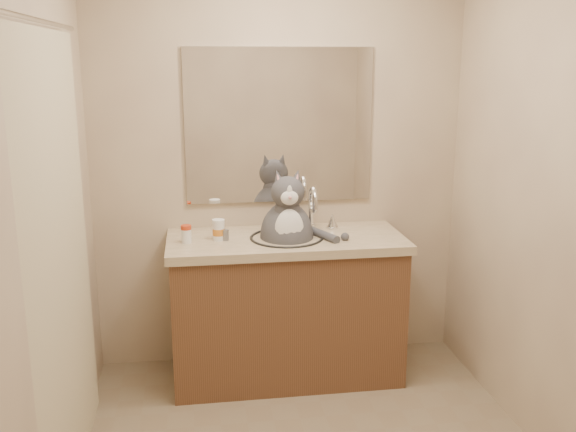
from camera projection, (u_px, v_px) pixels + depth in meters
The scene contains 8 objects.
room at pixel (320, 218), 2.62m from camera, with size 2.22×2.52×2.42m.
vanity at pixel (286, 304), 3.73m from camera, with size 1.34×0.59×1.12m.
mirror at pixel (279, 126), 3.75m from camera, with size 1.10×0.02×0.90m, color white.
shower_curtain at pixel (62, 262), 2.61m from camera, with size 0.02×1.30×1.93m.
cat at pixel (287, 232), 3.61m from camera, with size 0.43×0.35×0.61m.
pill_bottle_redcap at pixel (186, 234), 3.51m from camera, with size 0.06×0.06×0.10m.
pill_bottle_orange at pixel (219, 230), 3.56m from camera, with size 0.07×0.07×0.12m.
grey_canister at pixel (225, 235), 3.56m from camera, with size 0.04×0.04×0.06m.
Camera 1 is at (-0.51, -2.50, 1.84)m, focal length 40.00 mm.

